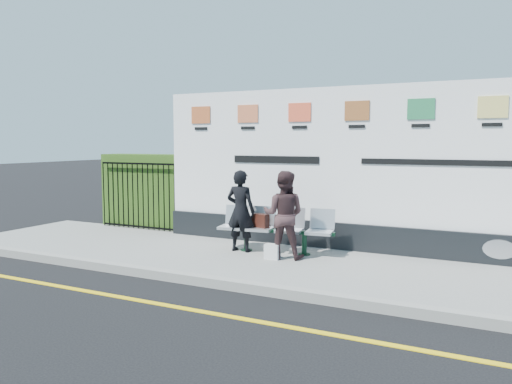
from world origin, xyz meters
TOP-DOWN VIEW (x-y plane):
  - ground at (0.00, 0.00)m, footprint 80.00×80.00m
  - pavement at (0.00, 2.50)m, footprint 14.00×3.00m
  - kerb at (0.00, 1.00)m, footprint 14.00×0.18m
  - yellow_line at (0.00, 0.00)m, footprint 14.00×0.10m
  - billboard at (0.50, 3.85)m, footprint 8.00×0.30m
  - hedge at (-4.58, 4.30)m, footprint 2.35×0.70m
  - railing at (-4.58, 3.85)m, footprint 2.05×0.06m
  - bench at (-0.75, 2.97)m, footprint 2.14×0.82m
  - woman_left at (-1.36, 2.81)m, footprint 0.55×0.37m
  - woman_right at (-0.44, 2.67)m, footprint 0.82×0.69m
  - handbag_brown at (-1.02, 2.94)m, footprint 0.34×0.21m
  - carrier_bag_white at (-0.58, 2.50)m, footprint 0.26×0.15m

SIDE VIEW (x-z plane):
  - ground at x=0.00m, z-range 0.00..0.00m
  - yellow_line at x=0.00m, z-range 0.00..0.01m
  - pavement at x=0.00m, z-range 0.00..0.12m
  - kerb at x=0.00m, z-range 0.00..0.14m
  - carrier_bag_white at x=-0.58m, z-range 0.12..0.38m
  - bench at x=-0.75m, z-range 0.12..0.57m
  - handbag_brown at x=-1.02m, z-range 0.57..0.81m
  - woman_left at x=-1.36m, z-range 0.12..1.61m
  - woman_right at x=-0.44m, z-range 0.12..1.62m
  - railing at x=-4.58m, z-range 0.12..1.66m
  - hedge at x=-4.58m, z-range 0.12..1.82m
  - billboard at x=0.50m, z-range -0.08..2.92m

